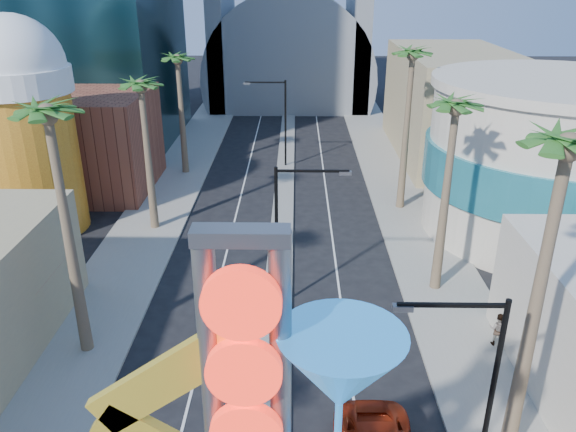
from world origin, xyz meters
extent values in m
cube|color=gray|center=(-9.50, 35.00, 0.07)|extent=(5.00, 100.00, 0.15)
cube|color=gray|center=(9.50, 35.00, 0.07)|extent=(5.00, 100.00, 0.15)
cube|color=gray|center=(0.00, 38.00, 0.07)|extent=(1.60, 84.00, 0.15)
cube|color=brown|center=(-16.00, 38.00, 4.00)|extent=(10.00, 10.00, 8.00)
cube|color=tan|center=(16.00, 48.00, 5.00)|extent=(10.00, 20.00, 10.00)
cylinder|color=#AB5616|center=(-17.00, 30.00, 5.00)|extent=(6.40, 6.40, 10.00)
cylinder|color=white|center=(-17.00, 30.00, 10.40)|extent=(7.00, 7.00, 1.60)
sphere|color=white|center=(-17.00, 30.00, 11.20)|extent=(6.60, 6.60, 6.60)
cylinder|color=beige|center=(18.00, 30.00, 5.00)|extent=(16.00, 16.00, 10.00)
cylinder|color=teal|center=(18.00, 30.00, 5.00)|extent=(16.60, 16.60, 3.00)
cylinder|color=beige|center=(18.00, 30.00, 10.30)|extent=(16.60, 16.60, 0.60)
cylinder|color=slate|center=(0.00, 72.00, 4.00)|extent=(22.00, 16.00, 22.00)
cube|color=slate|center=(-9.00, 72.00, 7.00)|extent=(2.00, 16.00, 14.00)
cube|color=slate|center=(9.00, 72.00, 7.00)|extent=(2.00, 16.00, 14.00)
cube|color=slate|center=(0.00, 3.00, 12.40)|extent=(1.80, 0.50, 0.30)
cylinder|color=red|center=(0.00, 2.65, 11.20)|extent=(1.50, 0.25, 1.50)
cylinder|color=red|center=(0.00, 2.65, 9.65)|extent=(1.50, 0.25, 1.50)
cube|color=yellow|center=(-1.60, 3.00, 9.20)|extent=(3.47, 0.25, 2.80)
cone|color=#2175BF|center=(1.90, 3.00, 9.40)|extent=(2.60, 2.60, 1.80)
cylinder|color=black|center=(0.00, 20.00, 4.00)|extent=(0.18, 0.18, 8.00)
cube|color=black|center=(1.80, 20.00, 7.80)|extent=(3.60, 0.12, 0.12)
cube|color=slate|center=(3.40, 20.00, 7.70)|extent=(0.60, 0.25, 0.18)
cylinder|color=black|center=(0.00, 44.00, 4.00)|extent=(0.18, 0.18, 8.00)
cube|color=black|center=(-1.80, 44.00, 7.80)|extent=(3.60, 0.12, 0.12)
cube|color=slate|center=(-3.40, 44.00, 7.70)|extent=(0.60, 0.25, 0.18)
cylinder|color=black|center=(7.20, 8.00, 4.00)|extent=(0.18, 0.18, 8.00)
cube|color=black|center=(5.58, 8.00, 7.80)|extent=(3.24, 0.12, 0.12)
cube|color=slate|center=(4.14, 8.00, 7.70)|extent=(0.60, 0.25, 0.18)
cylinder|color=brown|center=(-9.00, 16.00, 5.75)|extent=(0.40, 0.40, 11.50)
sphere|color=#1E531B|center=(-9.00, 16.00, 11.50)|extent=(2.40, 2.40, 2.40)
cylinder|color=brown|center=(-9.00, 30.00, 5.00)|extent=(0.40, 0.40, 10.00)
sphere|color=#1E531B|center=(-9.00, 30.00, 10.00)|extent=(2.40, 2.40, 2.40)
cylinder|color=brown|center=(-9.00, 42.00, 5.00)|extent=(0.40, 0.40, 10.00)
sphere|color=#1E531B|center=(-9.00, 42.00, 10.00)|extent=(2.40, 2.40, 2.40)
cylinder|color=brown|center=(9.00, 10.00, 6.00)|extent=(0.40, 0.40, 12.00)
sphere|color=#1E531B|center=(9.00, 10.00, 12.00)|extent=(2.40, 2.40, 2.40)
cylinder|color=brown|center=(9.00, 22.00, 5.25)|extent=(0.40, 0.40, 10.50)
sphere|color=#1E531B|center=(9.00, 22.00, 10.50)|extent=(2.40, 2.40, 2.40)
cylinder|color=brown|center=(9.00, 34.00, 5.75)|extent=(0.40, 0.40, 11.50)
sphere|color=#1E531B|center=(9.00, 34.00, 11.50)|extent=(2.40, 2.40, 2.40)
imported|color=gray|center=(10.72, 16.58, 1.01)|extent=(1.05, 0.98, 1.72)
camera|label=1|loc=(0.98, -6.05, 16.73)|focal=35.00mm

